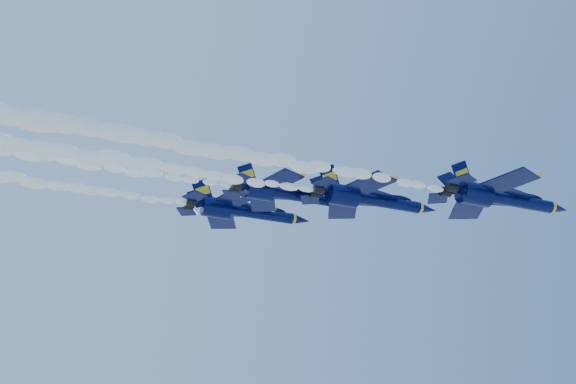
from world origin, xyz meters
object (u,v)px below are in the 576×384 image
object	(u,v)px
jet_lead	(500,198)
jet_fourth	(242,211)
jet_third	(283,193)
jet_second	(368,199)

from	to	relation	value
jet_lead	jet_fourth	distance (m)	37.12
jet_third	jet_fourth	xyz separation A→B (m)	(-2.64, 10.80, 1.68)
jet_second	jet_third	xyz separation A→B (m)	(-10.29, 4.74, 1.22)
jet_lead	jet_second	world-z (taller)	jet_second
jet_lead	jet_second	bearing A→B (deg)	136.07
jet_third	jet_fourth	distance (m)	11.24
jet_lead	jet_third	xyz separation A→B (m)	(-22.16, 16.18, 4.26)
jet_fourth	jet_third	bearing A→B (deg)	-76.23
jet_second	jet_third	size ratio (longest dim) A/B	1.12
jet_lead	jet_fourth	bearing A→B (deg)	132.61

